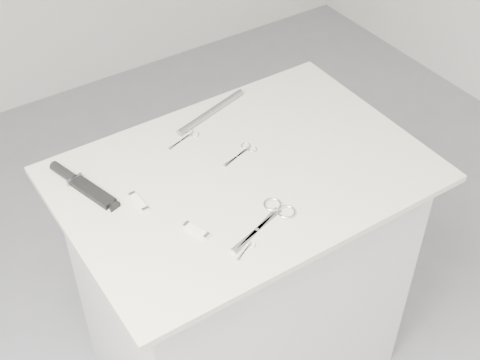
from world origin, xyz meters
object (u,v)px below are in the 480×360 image
tiny_scissors (247,248)px  pocket_knife_b (196,231)px  large_shears (272,216)px  embroidery_scissors_a (244,152)px  sheathed_knife (80,183)px  embroidery_scissors_b (187,137)px  metal_rail (211,112)px  plinth (243,281)px  pocket_knife_a (139,202)px

tiny_scissors → pocket_knife_b: 0.14m
large_shears → tiny_scissors: bearing=-172.0°
embroidery_scissors_a → sheathed_knife: size_ratio=0.51×
embroidery_scissors_a → embroidery_scissors_b: same height
large_shears → embroidery_scissors_a: bearing=53.2°
tiny_scissors → embroidery_scissors_b: bearing=51.6°
embroidery_scissors_b → embroidery_scissors_a: bearing=-72.5°
embroidery_scissors_a → metal_rail: bearing=68.8°
plinth → pocket_knife_b: 0.54m
embroidery_scissors_b → pocket_knife_a: size_ratio=1.40×
large_shears → embroidery_scissors_a: (0.08, 0.26, -0.00)m
plinth → large_shears: (-0.04, -0.18, 0.47)m
plinth → sheathed_knife: size_ratio=3.73×
large_shears → sheathed_knife: bearing=115.0°
embroidery_scissors_a → pocket_knife_b: 0.34m
plinth → metal_rail: size_ratio=3.21×
large_shears → tiny_scissors: 0.13m
plinth → pocket_knife_b: bearing=-151.0°
large_shears → embroidery_scissors_a: size_ratio=1.76×
embroidery_scissors_a → pocket_knife_b: (-0.27, -0.20, 0.00)m
tiny_scissors → pocket_knife_a: 0.32m
plinth → large_shears: bearing=-101.6°
metal_rail → large_shears: bearing=-102.4°
pocket_knife_a → large_shears: bearing=-133.9°
metal_rail → plinth: bearing=-102.9°
embroidery_scissors_a → pocket_knife_a: size_ratio=1.54×
sheathed_knife → metal_rail: (0.46, 0.08, 0.00)m
embroidery_scissors_a → metal_rail: (0.02, 0.21, 0.01)m
sheathed_knife → pocket_knife_a: (0.10, -0.15, -0.00)m
embroidery_scissors_a → tiny_scissors: same height
embroidery_scissors_a → pocket_knife_a: bearing=167.8°
tiny_scissors → sheathed_knife: bearing=93.0°
embroidery_scissors_b → metal_rail: size_ratio=0.40×
pocket_knife_b → embroidery_scissors_b: bearing=-46.4°
sheathed_knife → pocket_knife_a: sheathed_knife is taller
tiny_scissors → sheathed_knife: sheathed_knife is taller
embroidery_scissors_b → large_shears: bearing=-104.5°
embroidery_scissors_a → embroidery_scissors_b: 0.18m
plinth → pocket_knife_a: pocket_knife_a is taller
embroidery_scissors_b → pocket_knife_b: pocket_knife_b is taller
pocket_knife_b → metal_rail: size_ratio=0.27×
embroidery_scissors_a → pocket_knife_b: size_ratio=1.63×
embroidery_scissors_a → metal_rail: size_ratio=0.44×
pocket_knife_a → tiny_scissors: bearing=-155.4°
tiny_scissors → sheathed_knife: size_ratio=0.28×
large_shears → sheathed_knife: 0.53m
pocket_knife_a → embroidery_scissors_a: bearing=-88.4°
pocket_knife_b → large_shears: bearing=-127.3°
large_shears → metal_rail: 0.47m
large_shears → embroidery_scissors_b: bearing=73.9°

